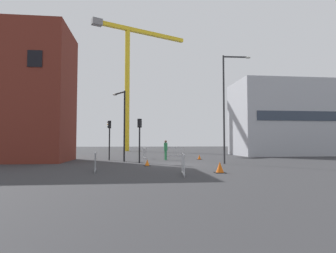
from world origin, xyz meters
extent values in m
plane|color=#333335|center=(0.00, 0.00, 0.00)|extent=(160.00, 160.00, 0.00)
cube|color=maroon|center=(-13.70, 4.73, 5.74)|extent=(9.70, 6.22, 11.48)
cube|color=black|center=(-10.79, 1.59, 8.07)|extent=(1.10, 0.06, 1.30)
cube|color=#A8AAB2|center=(16.16, 13.20, 4.60)|extent=(13.55, 7.06, 9.20)
cube|color=#2D3847|center=(16.16, 9.63, 4.66)|extent=(11.38, 0.08, 1.10)
cylinder|color=yellow|center=(-4.71, 31.51, 11.15)|extent=(0.90, 0.90, 22.29)
cube|color=yellow|center=(-1.82, 32.84, 22.69)|extent=(16.79, 8.23, 0.70)
cube|color=slate|center=(-9.99, 29.08, 22.69)|extent=(2.14, 1.84, 1.10)
cylinder|color=#2D2D30|center=(3.74, 0.44, 4.23)|extent=(0.14, 0.14, 8.46)
cube|color=#2D2D30|center=(4.73, 0.41, 8.36)|extent=(1.97, 0.17, 0.10)
ellipsoid|color=silver|center=(5.72, 0.37, 8.34)|extent=(0.44, 0.24, 0.16)
cylinder|color=black|center=(-4.03, 3.72, 3.05)|extent=(0.14, 0.14, 6.10)
cube|color=black|center=(-4.49, 4.46, 6.00)|extent=(1.02, 1.53, 0.10)
ellipsoid|color=silver|center=(-4.96, 5.20, 5.98)|extent=(0.44, 0.24, 0.16)
cylinder|color=black|center=(-5.47, 5.77, 1.47)|extent=(0.12, 0.12, 2.93)
cube|color=black|center=(-5.47, 5.77, 3.28)|extent=(0.30, 0.26, 0.70)
sphere|color=#390605|center=(-5.64, 5.76, 3.50)|extent=(0.11, 0.11, 0.11)
sphere|color=#F2A514|center=(-5.64, 5.76, 3.28)|extent=(0.11, 0.11, 0.11)
sphere|color=#07330F|center=(-5.64, 5.76, 3.06)|extent=(0.11, 0.11, 0.11)
cylinder|color=black|center=(-2.75, 1.93, 1.41)|extent=(0.12, 0.12, 2.83)
cube|color=black|center=(-2.75, 1.93, 3.18)|extent=(0.35, 0.36, 0.70)
sphere|color=red|center=(-2.66, 2.09, 3.40)|extent=(0.11, 0.11, 0.11)
sphere|color=#3C2905|center=(-2.66, 2.09, 3.18)|extent=(0.11, 0.11, 0.11)
sphere|color=#07330F|center=(-2.66, 2.09, 2.96)|extent=(0.11, 0.11, 0.11)
cylinder|color=#2D844C|center=(-0.25, 5.37, 0.43)|extent=(0.14, 0.14, 0.87)
cylinder|color=#2D844C|center=(-0.31, 5.56, 0.43)|extent=(0.14, 0.14, 0.87)
cylinder|color=#2D844C|center=(-0.28, 5.46, 1.23)|extent=(0.34, 0.34, 0.72)
sphere|color=brown|center=(-0.28, 5.46, 1.71)|extent=(0.24, 0.24, 0.24)
cube|color=gray|center=(-5.31, -4.38, 1.05)|extent=(0.30, 2.10, 0.06)
cube|color=gray|center=(-5.31, -4.38, 0.10)|extent=(0.30, 2.10, 0.06)
cylinder|color=gray|center=(-5.21, -5.32, 0.53)|extent=(0.04, 0.04, 1.05)
cylinder|color=gray|center=(-5.31, -4.38, 0.53)|extent=(0.04, 0.04, 1.05)
cylinder|color=gray|center=(-5.42, -3.43, 0.53)|extent=(0.04, 0.04, 1.05)
cube|color=#B2B5BA|center=(1.50, 11.83, 1.05)|extent=(2.22, 0.27, 0.06)
cube|color=#B2B5BA|center=(1.50, 11.83, 0.10)|extent=(2.22, 0.27, 0.06)
cylinder|color=#B2B5BA|center=(0.50, 11.74, 0.53)|extent=(0.04, 0.04, 1.05)
cylinder|color=#B2B5BA|center=(1.50, 11.83, 0.53)|extent=(0.04, 0.04, 1.05)
cylinder|color=#B2B5BA|center=(2.49, 11.93, 0.53)|extent=(0.04, 0.04, 1.05)
cube|color=gray|center=(-2.16, 7.91, 1.05)|extent=(0.27, 1.97, 0.06)
cube|color=gray|center=(-2.16, 7.91, 0.10)|extent=(0.27, 1.97, 0.06)
cylinder|color=gray|center=(-2.06, 7.03, 0.53)|extent=(0.04, 0.04, 1.05)
cylinder|color=gray|center=(-2.16, 7.91, 0.53)|extent=(0.04, 0.04, 1.05)
cylinder|color=gray|center=(-2.25, 8.79, 0.53)|extent=(0.04, 0.04, 1.05)
cube|color=#B2B5BA|center=(-0.65, -6.64, 1.05)|extent=(0.24, 1.90, 0.06)
cube|color=#B2B5BA|center=(-0.65, -6.64, 0.10)|extent=(0.24, 1.90, 0.06)
cylinder|color=#B2B5BA|center=(-0.73, -7.49, 0.53)|extent=(0.04, 0.04, 1.05)
cylinder|color=#B2B5BA|center=(-0.65, -6.64, 0.53)|extent=(0.04, 0.04, 1.05)
cylinder|color=#B2B5BA|center=(-0.56, -5.79, 0.53)|extent=(0.04, 0.04, 1.05)
cube|color=black|center=(1.52, -5.79, 0.01)|extent=(0.59, 0.59, 0.03)
cone|color=#E55B0F|center=(1.52, -5.79, 0.30)|extent=(0.45, 0.45, 0.60)
cube|color=black|center=(-2.23, -0.84, 0.01)|extent=(0.45, 0.45, 0.03)
cone|color=orange|center=(-2.23, -0.84, 0.23)|extent=(0.34, 0.34, 0.45)
cube|color=black|center=(2.96, 5.70, 0.01)|extent=(0.46, 0.46, 0.03)
cone|color=#E55B0F|center=(2.96, 5.70, 0.23)|extent=(0.35, 0.35, 0.47)
camera|label=1|loc=(-3.02, -20.99, 1.69)|focal=30.54mm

